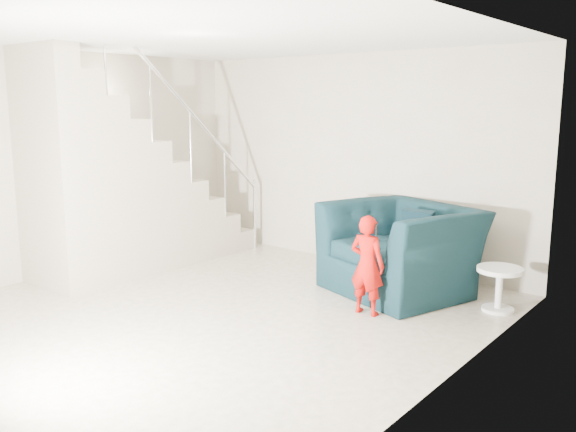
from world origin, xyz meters
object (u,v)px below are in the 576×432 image
Objects in this scene: armchair at (400,249)px; side_table at (499,282)px; staircase at (119,196)px; toddler at (367,265)px.

side_table is at bearing 20.77° from armchair.
staircase is at bearing -137.73° from armchair.
armchair reaches higher than side_table.
staircase is (-4.25, -1.43, 0.64)m from side_table.
staircase is (-3.25, -0.53, 0.45)m from toddler.
staircase reaches higher than armchair.
toddler is 2.21× the size of side_table.
toddler is 1.36m from side_table.
staircase is (-3.15, -1.39, 0.46)m from armchair.
armchair is 3.47m from staircase.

